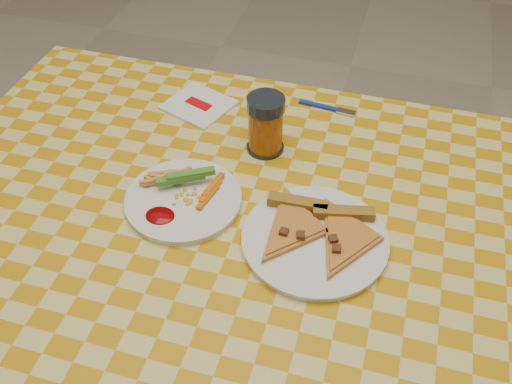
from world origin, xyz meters
TOP-DOWN VIEW (x-y plane):
  - table at (0.00, 0.00)m, footprint 1.28×0.88m
  - plate_left at (-0.12, -0.00)m, footprint 0.28×0.28m
  - plate_right at (0.14, -0.03)m, footprint 0.25×0.25m
  - fries_veggies at (-0.12, 0.01)m, footprint 0.16×0.15m
  - pizza_slices at (0.14, -0.01)m, footprint 0.25×0.24m
  - drink_glass at (-0.01, 0.19)m, footprint 0.08×0.08m
  - napkin at (-0.19, 0.29)m, footprint 0.17×0.16m
  - fork at (0.09, 0.36)m, footprint 0.13×0.03m

SIDE VIEW (x-z plane):
  - table at x=0.00m, z-range 0.30..1.06m
  - napkin at x=-0.19m, z-range 0.76..0.76m
  - fork at x=0.09m, z-range 0.76..0.76m
  - plate_left at x=-0.12m, z-range 0.76..0.77m
  - plate_right at x=0.14m, z-range 0.76..0.77m
  - pizza_slices at x=0.14m, z-range 0.76..0.79m
  - fries_veggies at x=-0.12m, z-range 0.76..0.80m
  - drink_glass at x=-0.01m, z-range 0.75..0.88m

